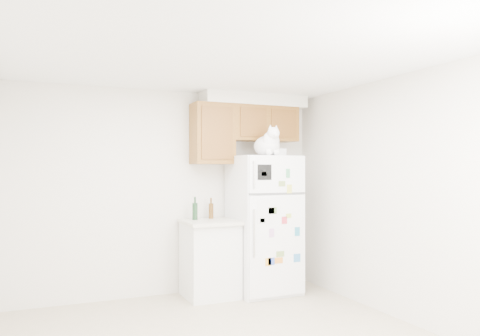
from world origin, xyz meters
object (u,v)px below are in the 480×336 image
storage_box_back (275,152)px  bottle_amber (211,208)px  base_counter (210,258)px  cat (268,144)px  refrigerator (264,224)px  bottle_green (195,208)px  storage_box_front (279,152)px

storage_box_back → bottle_amber: bearing=162.7°
base_counter → cat: 1.55m
refrigerator → cat: 1.00m
storage_box_back → bottle_amber: size_ratio=0.69×
base_counter → cat: (0.68, -0.22, 1.38)m
refrigerator → bottle_green: 0.89m
storage_box_back → bottle_green: size_ratio=0.64×
bottle_green → bottle_amber: bottle_green is taller
storage_box_back → base_counter: bearing=175.0°
refrigerator → bottle_green: size_ratio=6.07×
refrigerator → storage_box_back: 0.92m
storage_box_back → storage_box_front: storage_box_back is taller
refrigerator → storage_box_front: (0.14, -0.13, 0.89)m
cat → storage_box_back: bearing=46.8°
refrigerator → base_counter: size_ratio=1.85×
base_counter → bottle_amber: 0.62m
storage_box_front → refrigerator: bearing=126.0°
storage_box_back → storage_box_front: 0.21m
storage_box_back → storage_box_front: size_ratio=1.20×
storage_box_front → bottle_amber: 1.09m
refrigerator → storage_box_back: bearing=20.0°
base_counter → storage_box_back: size_ratio=5.11×
storage_box_back → bottle_amber: (-0.80, 0.18, -0.70)m
storage_box_back → refrigerator: bearing=-164.8°
base_counter → bottle_amber: size_ratio=3.55×
refrigerator → base_counter: 0.79m
bottle_green → cat: bearing=-22.4°
cat → base_counter: bearing=161.6°
cat → bottle_green: cat is taller
cat → bottle_amber: (-0.60, 0.40, -0.79)m
cat → bottle_amber: 1.07m
storage_box_back → bottle_amber: storage_box_back is taller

